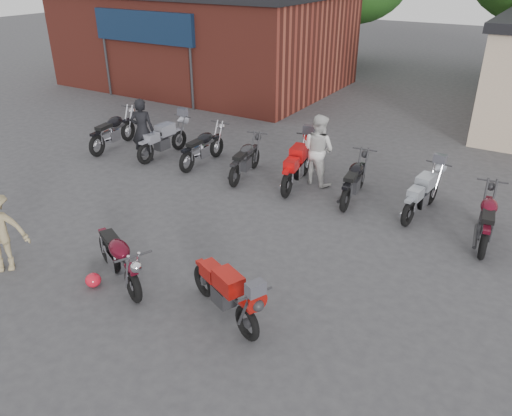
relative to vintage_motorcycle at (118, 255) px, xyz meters
The scene contains 15 objects.
ground 0.83m from the vintage_motorcycle, 23.19° to the left, with size 90.00×90.00×0.00m, color #39393C.
brick_building 16.62m from the vintage_motorcycle, 120.74° to the left, with size 12.00×8.00×4.00m, color maroon.
vintage_motorcycle is the anchor object (origin of this frame).
sportbike 2.25m from the vintage_motorcycle, ahead, with size 1.92×0.63×1.11m, color #A4130D, non-canonical shape.
helmet 0.68m from the vintage_motorcycle, 132.03° to the right, with size 0.29×0.29×0.27m, color red.
person_dark 6.36m from the vintage_motorcycle, 128.69° to the left, with size 0.68×0.45×1.87m, color black.
person_light 6.21m from the vintage_motorcycle, 79.30° to the left, with size 0.92×0.71×1.89m, color silver.
row_bike_0 7.63m from the vintage_motorcycle, 136.45° to the left, with size 2.14×0.71×1.24m, color black, non-canonical shape.
row_bike_1 6.63m from the vintage_motorcycle, 123.82° to the left, with size 2.03×0.67×1.18m, color gray, non-canonical shape.
row_bike_2 6.06m from the vintage_motorcycle, 112.09° to the left, with size 2.00×0.66×1.16m, color black, non-canonical shape.
row_bike_3 5.51m from the vintage_motorcycle, 97.51° to the left, with size 1.94×0.64×1.13m, color #242326, non-canonical shape.
row_bike_4 5.74m from the vintage_motorcycle, 82.47° to the left, with size 2.16×0.71×1.25m, color red, non-canonical shape.
row_bike_5 6.12m from the vintage_motorcycle, 67.33° to the left, with size 1.99×0.66×1.15m, color black, non-canonical shape.
row_bike_6 6.97m from the vintage_motorcycle, 54.82° to the left, with size 1.96×0.65×1.14m, color #8E949B, non-canonical shape.
row_bike_7 7.53m from the vintage_motorcycle, 42.98° to the left, with size 2.02×0.67×1.17m, color #500A18, non-canonical shape.
Camera 1 is at (5.65, -5.53, 5.45)m, focal length 35.00 mm.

